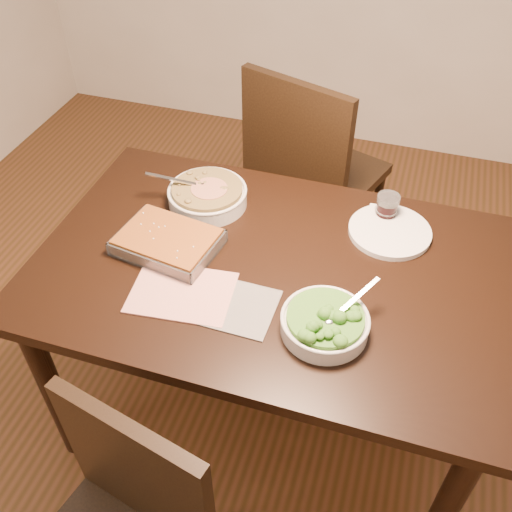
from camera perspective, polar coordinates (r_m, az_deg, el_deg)
ground at (r=2.27m, az=1.17°, el=-14.59°), size 4.00×4.00×0.00m
table at (r=1.75m, az=1.47°, el=-3.18°), size 1.40×0.90×0.75m
magazine_a at (r=1.62m, az=-7.41°, el=-3.64°), size 0.30×0.24×0.01m
magazine_b at (r=1.58m, az=-2.85°, el=-4.85°), size 0.27×0.19×0.00m
coaster at (r=1.90m, az=12.77°, el=3.82°), size 0.11×0.11×0.00m
stew_bowl at (r=1.89m, az=-4.88°, el=6.11°), size 0.29×0.26×0.10m
broccoli_bowl at (r=1.50m, az=6.91°, el=-6.61°), size 0.23×0.24×0.09m
baking_dish at (r=1.74m, az=-8.81°, el=1.40°), size 0.32×0.26×0.05m
wine_tumbler at (r=1.87m, az=12.98°, el=4.87°), size 0.07×0.07×0.08m
dinner_plate at (r=1.83m, az=13.22°, el=2.41°), size 0.26×0.26×0.02m
chair_far at (r=2.41m, az=5.30°, el=8.60°), size 0.60×0.60×1.00m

